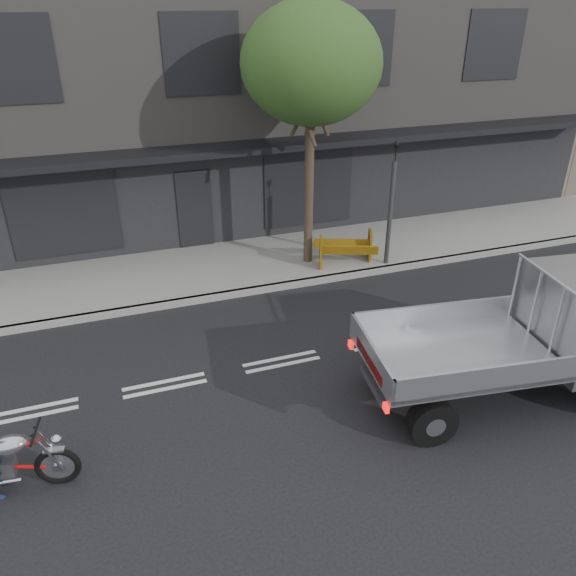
% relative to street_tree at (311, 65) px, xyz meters
% --- Properties ---
extents(ground, '(80.00, 80.00, 0.00)m').
position_rel_street_tree_xyz_m(ground, '(-2.20, -4.20, -5.28)').
color(ground, black).
rests_on(ground, ground).
extents(sidewalk, '(32.00, 3.20, 0.15)m').
position_rel_street_tree_xyz_m(sidewalk, '(-2.20, 0.50, -5.20)').
color(sidewalk, gray).
rests_on(sidewalk, ground).
extents(kerb, '(32.00, 0.20, 0.15)m').
position_rel_street_tree_xyz_m(kerb, '(-2.20, -1.10, -5.20)').
color(kerb, gray).
rests_on(kerb, ground).
extents(building_main, '(26.00, 10.00, 8.00)m').
position_rel_street_tree_xyz_m(building_main, '(-2.20, 7.10, -1.28)').
color(building_main, slate).
rests_on(building_main, ground).
extents(street_tree, '(3.40, 3.40, 6.74)m').
position_rel_street_tree_xyz_m(street_tree, '(0.00, 0.00, 0.00)').
color(street_tree, '#382B21').
rests_on(street_tree, ground).
extents(traffic_light_pole, '(0.12, 0.12, 3.50)m').
position_rel_street_tree_xyz_m(traffic_light_pole, '(2.00, -0.85, -3.63)').
color(traffic_light_pole, '#2D2D30').
rests_on(traffic_light_pole, ground).
extents(motorcycle, '(2.10, 0.62, 1.09)m').
position_rel_street_tree_xyz_m(motorcycle, '(-7.18, -6.01, -4.72)').
color(motorcycle, black).
rests_on(motorcycle, ground).
extents(flatbed_ute, '(5.46, 2.77, 2.43)m').
position_rel_street_tree_xyz_m(flatbed_ute, '(2.51, -6.69, -3.89)').
color(flatbed_ute, black).
rests_on(flatbed_ute, ground).
extents(construction_barrier, '(1.69, 1.15, 0.88)m').
position_rel_street_tree_xyz_m(construction_barrier, '(0.93, -0.70, -4.69)').
color(construction_barrier, '#F6AB0C').
rests_on(construction_barrier, sidewalk).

